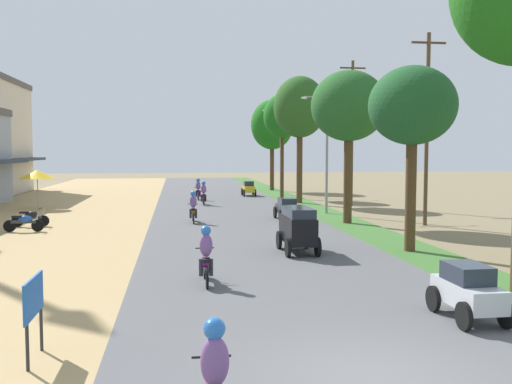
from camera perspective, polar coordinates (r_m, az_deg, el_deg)
name	(u,v)px	position (r m, az deg, el deg)	size (l,w,h in m)	color
ground_plane	(372,383)	(9.90, 11.71, -18.47)	(180.00, 180.00, 0.00)	#7A6B4C
road_strip	(372,381)	(9.89, 11.72, -18.25)	(9.00, 140.00, 0.08)	#565659
parked_motorbike_third	(24,221)	(28.12, -22.48, -2.77)	(1.80, 0.54, 0.94)	black
parked_motorbike_fourth	(31,217)	(29.90, -21.89, -2.36)	(1.80, 0.54, 0.94)	black
street_signboard	(34,303)	(10.90, -21.65, -10.41)	(0.06, 1.30, 1.50)	#262628
vendor_umbrella	(37,174)	(38.84, -21.33, 1.69)	(2.20, 2.20, 2.52)	#99999E
median_tree_second	(412,107)	(21.68, 15.60, 8.27)	(3.23, 3.23, 6.88)	#4C351E
median_tree_third	(349,107)	(29.52, 9.40, 8.51)	(3.89, 3.89, 7.88)	#4C351E
median_tree_fourth	(300,108)	(40.67, 4.47, 8.52)	(3.76, 3.76, 9.08)	#4C351E
median_tree_fifth	(282,117)	(45.82, 2.68, 7.66)	(3.05, 3.05, 8.35)	#4C351E
median_tree_sixth	(272,125)	(53.77, 1.64, 6.82)	(4.04, 4.04, 8.62)	#4C351E
streetlamp_near	(327,145)	(33.87, 7.22, 4.80)	(3.16, 0.20, 7.09)	gray
streetlamp_mid	(281,145)	(48.37, 2.54, 4.83)	(3.16, 0.20, 7.41)	gray
utility_pole_near	(352,131)	(39.50, 9.73, 6.13)	(1.80, 0.20, 9.98)	brown
utility_pole_far	(427,126)	(29.83, 16.97, 6.40)	(1.80, 0.20, 9.71)	brown
car_hatchback_silver	(468,290)	(13.40, 20.70, -9.26)	(1.04, 2.00, 1.23)	#B7BCC1
car_van_black	(298,227)	(20.62, 4.27, -3.57)	(1.19, 2.41, 1.67)	black
car_sedan_charcoal	(287,207)	(30.50, 3.14, -1.58)	(1.10, 2.26, 1.19)	#282D33
car_hatchback_yellow	(249,188)	(46.69, -0.76, 0.43)	(1.04, 2.00, 1.23)	gold
motorbike_foreground_rider	(214,384)	(7.52, -4.27, -18.86)	(0.54, 1.80, 1.66)	black
motorbike_ahead_second	(206,257)	(15.83, -5.11, -6.56)	(0.54, 1.80, 1.66)	black
motorbike_ahead_third	(193,208)	(29.33, -6.40, -1.61)	(0.54, 1.80, 1.66)	black
motorbike_ahead_fourth	(204,194)	(38.89, -5.35, -0.18)	(0.54, 1.80, 1.66)	black
motorbike_ahead_fifth	(198,190)	(42.95, -5.90, 0.23)	(0.54, 1.80, 1.66)	black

